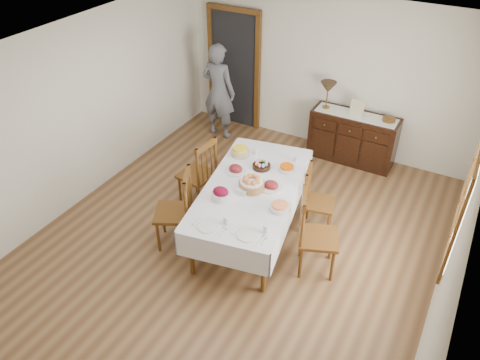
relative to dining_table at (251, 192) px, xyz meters
The scene contains 26 objects.
ground 0.74m from the dining_table, 107.24° to the right, with size 6.00×6.00×0.00m, color brown.
room_shell 0.99m from the dining_table, 144.58° to the left, with size 5.02×6.02×2.65m.
dining_table is the anchor object (origin of this frame).
chair_left_near 0.98m from the dining_table, 139.44° to the right, with size 0.62×0.62×1.11m.
chair_left_far 0.98m from the dining_table, 167.55° to the left, with size 0.51×0.51×1.09m.
chair_right_near 1.00m from the dining_table, 13.23° to the right, with size 0.61×0.61×1.13m.
chair_right_far 0.90m from the dining_table, 35.60° to the left, with size 0.48×0.48×0.98m.
sideboard 2.54m from the dining_table, 76.24° to the left, with size 1.41×0.51×0.84m.
person 2.77m from the dining_table, 129.90° to the left, with size 0.57×0.37×1.84m, color #595C64.
bread_basket 0.18m from the dining_table, 63.31° to the right, with size 0.33×0.33×0.18m.
egg_basket 0.47m from the dining_table, 100.51° to the left, with size 0.25×0.25×0.11m.
ham_platter_a 0.42m from the dining_table, 149.62° to the left, with size 0.29×0.29×0.11m.
ham_platter_b 0.28m from the dining_table, 22.97° to the left, with size 0.31×0.31×0.11m.
beet_bowl 0.49m from the dining_table, 117.68° to the right, with size 0.22×0.22×0.16m.
carrot_bowl 0.61m from the dining_table, 65.24° to the left, with size 0.20×0.20×0.09m.
pineapple_bowl 0.78m from the dining_table, 130.12° to the left, with size 0.25×0.25×0.13m.
casserole_dish 0.59m from the dining_table, 25.71° to the right, with size 0.26×0.26×0.08m.
butter_dish 0.23m from the dining_table, 101.07° to the right, with size 0.15×0.11×0.07m.
setting_left 0.89m from the dining_table, 91.31° to the right, with size 0.44×0.31×0.10m.
setting_right 0.92m from the dining_table, 60.64° to the right, with size 0.44×0.31×0.10m.
glass_far_a 0.79m from the dining_table, 113.19° to the left, with size 0.06×0.06×0.09m.
glass_far_b 0.87m from the dining_table, 71.31° to the left, with size 0.06×0.06×0.09m.
runner 2.52m from the dining_table, 76.04° to the left, with size 1.30×0.35×0.01m.
table_lamp 2.50m from the dining_table, 87.94° to the left, with size 0.26×0.26×0.46m.
picture_frame 2.49m from the dining_table, 75.72° to the left, with size 0.22×0.08×0.28m.
deco_bowl 2.73m from the dining_table, 65.94° to the left, with size 0.20×0.20×0.06m.
Camera 1 is at (2.31, -4.06, 4.32)m, focal length 35.00 mm.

